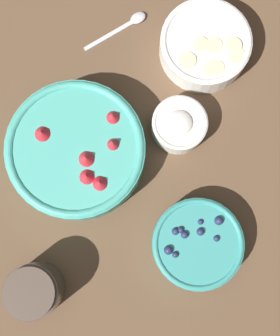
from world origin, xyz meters
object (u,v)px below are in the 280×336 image
Objects in this scene: bowl_strawberries at (77,151)px; bowl_bananas at (205,45)px; bowl_blueberries at (197,244)px; bowl_cream at (179,125)px; jar_chocolate at (35,290)px.

bowl_strawberries reaches higher than bowl_bananas.
bowl_blueberries reaches higher than bowl_cream.
bowl_strawberries reaches higher than bowl_cream.
bowl_cream is at bearing -87.26° from bowl_blueberries.
bowl_strawberries is 0.31m from bowl_bananas.
bowl_bananas is 1.66× the size of bowl_cream.
bowl_strawberries is 2.64× the size of jar_chocolate.
jar_chocolate is (0.28, 0.27, 0.01)m from bowl_cream.
bowl_cream is at bearing -135.57° from jar_chocolate.
bowl_blueberries is at bearing 81.87° from bowl_bananas.
jar_chocolate is (0.29, 0.05, 0.01)m from bowl_blueberries.
bowl_bananas is at bearing -129.06° from jar_chocolate.
jar_chocolate is at bearing 44.43° from bowl_cream.
bowl_bananas is at bearing -113.05° from bowl_cream.
bowl_cream is at bearing 66.95° from bowl_bananas.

